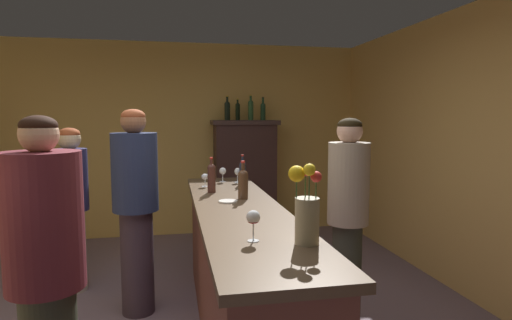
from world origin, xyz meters
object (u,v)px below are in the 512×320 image
object	(u,v)px
bar_counter	(240,274)
display_bottle_left	(227,110)
wine_glass_rear	(237,172)
wine_bottle_riesling	(243,183)
patron_near_entrance	(72,200)
wine_glass_front	(223,172)
display_bottle_midleft	(238,110)
patron_in_grey	(136,203)
wine_glass_mid	(205,177)
display_cabinet	(245,176)
cheese_plate	(228,201)
display_bottle_midright	(263,110)
bartender	(348,214)
wine_glass_spare	(253,219)
display_bottle_center	(251,109)
wine_bottle_pinot	(212,177)
flower_arrangement	(306,210)
patron_tall	(46,274)
wine_bottle_malbec	(243,172)

from	to	relation	value
bar_counter	display_bottle_left	xyz separation A→B (m)	(0.27, 2.71, 1.24)
display_bottle_left	wine_glass_rear	bearing A→B (deg)	-93.91
wine_bottle_riesling	patron_near_entrance	bearing A→B (deg)	148.86
wine_bottle_riesling	display_bottle_left	bearing A→B (deg)	85.46
wine_glass_front	display_bottle_midleft	bearing A→B (deg)	75.58
patron_in_grey	patron_near_entrance	world-z (taller)	patron_in_grey
wine_glass_rear	display_bottle_left	bearing A→B (deg)	86.09
wine_glass_mid	display_cabinet	bearing A→B (deg)	68.98
cheese_plate	display_bottle_midright	world-z (taller)	display_bottle_midright
bar_counter	bartender	bearing A→B (deg)	-1.45
wine_glass_mid	patron_near_entrance	world-z (taller)	patron_near_entrance
wine_bottle_riesling	display_bottle_midright	xyz separation A→B (m)	(0.68, 2.41, 0.60)
display_bottle_left	wine_glass_mid	bearing A→B (deg)	-104.08
wine_bottle_riesling	display_bottle_left	distance (m)	2.49
wine_glass_mid	wine_glass_spare	size ratio (longest dim) A/B	0.73
display_bottle_center	bartender	xyz separation A→B (m)	(0.24, -2.73, -0.84)
display_cabinet	patron_near_entrance	world-z (taller)	display_cabinet
display_bottle_left	wine_bottle_riesling	bearing A→B (deg)	-94.54
patron_near_entrance	display_bottle_left	bearing A→B (deg)	100.55
wine_bottle_pinot	bar_counter	bearing A→B (deg)	-77.44
display_bottle_midright	display_bottle_midleft	bearing A→B (deg)	-180.00
wine_glass_spare	display_bottle_midleft	bearing A→B (deg)	82.47
wine_bottle_riesling	wine_glass_spare	xyz separation A→B (m)	(-0.14, -1.14, -0.01)
flower_arrangement	patron_in_grey	bearing A→B (deg)	122.02
display_cabinet	display_bottle_midleft	xyz separation A→B (m)	(-0.09, 0.00, 0.90)
display_bottle_midleft	patron_tall	xyz separation A→B (m)	(-1.48, -3.58, -0.83)
wine_glass_front	patron_near_entrance	size ratio (longest dim) A/B	0.09
bar_counter	wine_glass_front	distance (m)	1.34
bar_counter	wine_glass_mid	xyz separation A→B (m)	(-0.17, 0.95, 0.58)
display_cabinet	display_bottle_midright	xyz separation A→B (m)	(0.25, 0.00, 0.90)
patron_tall	bartender	size ratio (longest dim) A/B	1.01
display_bottle_center	wine_bottle_pinot	bearing A→B (deg)	-109.37
bartender	flower_arrangement	bearing A→B (deg)	50.21
wine_bottle_riesling	wine_glass_spare	size ratio (longest dim) A/B	1.83
wine_glass_rear	patron_tall	size ratio (longest dim) A/B	0.09
bartender	wine_glass_mid	bearing A→B (deg)	-49.47
wine_bottle_malbec	display_bottle_left	world-z (taller)	display_bottle_left
bar_counter	wine_glass_rear	bearing A→B (deg)	81.93
wine_bottle_malbec	bartender	world-z (taller)	bartender
wine_bottle_pinot	display_bottle_center	xyz separation A→B (m)	(0.73, 2.08, 0.62)
display_bottle_center	display_bottle_midright	distance (m)	0.17
bartender	patron_in_grey	bearing A→B (deg)	-26.69
bar_counter	display_bottle_midright	size ratio (longest dim) A/B	9.44
display_bottle_midright	display_cabinet	bearing A→B (deg)	-180.00
wine_glass_spare	display_bottle_midleft	world-z (taller)	display_bottle_midleft
wine_glass_front	cheese_plate	xyz separation A→B (m)	(-0.08, -1.01, -0.10)
wine_bottle_riesling	wine_glass_front	world-z (taller)	wine_bottle_riesling
flower_arrangement	wine_glass_mid	bearing A→B (deg)	101.00
wine_bottle_pinot	patron_tall	distance (m)	1.78
display_bottle_left	wine_bottle_malbec	bearing A→B (deg)	-92.59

